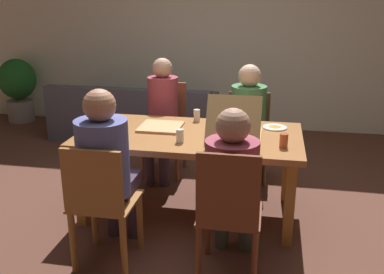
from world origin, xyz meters
TOP-DOWN VIEW (x-y plane):
  - ground_plane at (0.00, 0.00)m, footprint 20.00×20.00m
  - back_wall at (0.00, 2.75)m, footprint 7.86×0.12m
  - dining_table at (0.00, 0.00)m, footprint 1.86×0.97m
  - chair_0 at (0.44, 0.91)m, footprint 0.45×0.39m
  - person_0 at (0.44, 0.79)m, footprint 0.35×0.50m
  - chair_1 at (-0.44, 0.91)m, footprint 0.42×0.43m
  - person_1 at (-0.44, 0.75)m, footprint 0.31×0.52m
  - chair_2 at (-0.44, -0.92)m, footprint 0.43×0.43m
  - person_2 at (-0.44, -0.78)m, footprint 0.36×0.56m
  - chair_3 at (0.44, -0.94)m, footprint 0.41×0.46m
  - person_3 at (0.44, -0.78)m, footprint 0.35×0.54m
  - pizza_box_0 at (-0.28, 0.10)m, footprint 0.36×0.36m
  - pizza_box_1 at (0.39, -0.05)m, footprint 0.41×0.61m
  - plate_0 at (-0.76, -0.27)m, footprint 0.21×0.21m
  - plate_1 at (-0.75, 0.02)m, footprint 0.22×0.22m
  - plate_2 at (0.70, 0.29)m, footprint 0.21×0.21m
  - drinking_glass_0 at (0.77, -0.21)m, footprint 0.06×0.06m
  - drinking_glass_1 at (-0.03, -0.24)m, footprint 0.06×0.06m
  - drinking_glass_2 at (-0.01, 0.38)m, footprint 0.06×0.06m
  - couch at (-1.13, 1.96)m, footprint 2.15×0.87m
  - potted_plant at (-3.08, 2.40)m, footprint 0.54×0.54m

SIDE VIEW (x-z plane):
  - ground_plane at x=0.00m, z-range 0.00..0.00m
  - couch at x=-1.13m, z-range -0.10..0.63m
  - chair_0 at x=0.44m, z-range 0.05..0.93m
  - chair_2 at x=-0.44m, z-range 0.03..0.95m
  - chair_3 at x=0.44m, z-range 0.05..1.01m
  - chair_1 at x=-0.44m, z-range 0.06..1.02m
  - potted_plant at x=-3.08m, z-range 0.07..1.02m
  - dining_table at x=0.00m, z-range 0.28..1.02m
  - person_3 at x=0.44m, z-range 0.11..1.30m
  - person_0 at x=0.44m, z-range 0.12..1.32m
  - person_1 at x=-0.44m, z-range 0.10..1.35m
  - plate_0 at x=-0.76m, z-range 0.73..0.74m
  - plate_1 at x=-0.75m, z-range 0.73..0.74m
  - plate_2 at x=0.70m, z-range 0.73..0.76m
  - pizza_box_0 at x=-0.28m, z-range 0.73..0.75m
  - person_2 at x=-0.44m, z-range 0.11..1.38m
  - drinking_glass_1 at x=-0.03m, z-range 0.73..0.84m
  - drinking_glass_2 at x=-0.01m, z-range 0.73..0.84m
  - drinking_glass_0 at x=0.77m, z-range 0.73..0.84m
  - pizza_box_1 at x=0.39m, z-range 0.59..0.98m
  - back_wall at x=0.00m, z-range 0.00..2.97m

